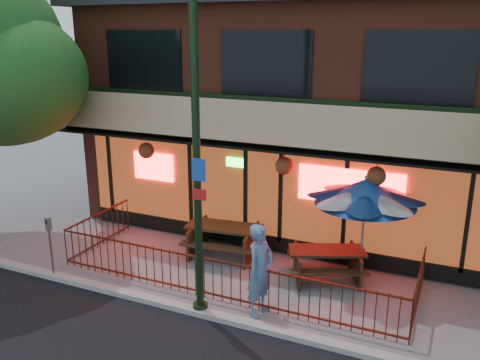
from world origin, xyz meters
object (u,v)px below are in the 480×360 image
object	(u,v)px
pedestrian	(260,270)
parking_meter_near	(50,237)
patio_umbrella	(366,192)
street_light	(197,170)
picnic_table_left	(224,236)
picnic_table_right	(327,260)

from	to	relation	value
pedestrian	parking_meter_near	world-z (taller)	pedestrian
patio_umbrella	street_light	bearing A→B (deg)	-135.00
parking_meter_near	street_light	bearing A→B (deg)	1.11
picnic_table_left	patio_umbrella	world-z (taller)	patio_umbrella
picnic_table_left	parking_meter_near	world-z (taller)	parking_meter_near
street_light	parking_meter_near	bearing A→B (deg)	-178.89
picnic_table_right	parking_meter_near	bearing A→B (deg)	-156.23
street_light	patio_umbrella	bearing A→B (deg)	45.00
street_light	parking_meter_near	distance (m)	4.52
picnic_table_left	parking_meter_near	bearing A→B (deg)	-138.01
pedestrian	parking_meter_near	bearing A→B (deg)	109.52
pedestrian	parking_meter_near	xyz separation A→B (m)	(-5.16, -0.58, 0.06)
street_light	pedestrian	bearing A→B (deg)	23.44
picnic_table_right	parking_meter_near	world-z (taller)	parking_meter_near
picnic_table_right	patio_umbrella	size ratio (longest dim) A/B	0.83
street_light	picnic_table_left	size ratio (longest dim) A/B	3.27
street_light	picnic_table_right	xyz separation A→B (m)	(2.04, 2.58, -2.64)
street_light	patio_umbrella	distance (m)	4.06
picnic_table_right	pedestrian	world-z (taller)	pedestrian
picnic_table_right	patio_umbrella	world-z (taller)	patio_umbrella
patio_umbrella	pedestrian	distance (m)	3.09
picnic_table_left	pedestrian	distance (m)	3.06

